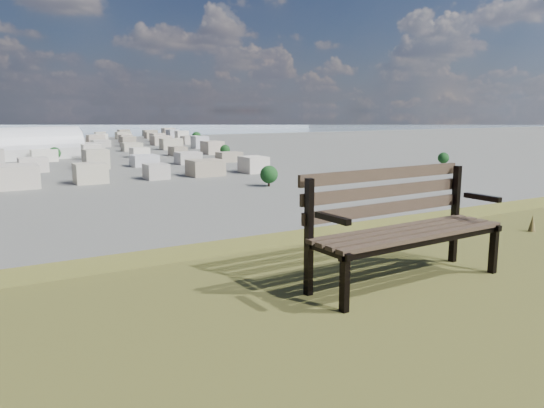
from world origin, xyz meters
TOP-DOWN VIEW (x-y plane):
  - park_bench at (-0.01, 2.69)m, footprint 1.63×0.58m
  - arena at (29.67, 319.98)m, footprint 57.29×31.57m

SIDE VIEW (x-z plane):
  - arena at x=29.67m, z-range -6.05..16.85m
  - park_bench at x=-0.01m, z-range 25.05..25.90m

